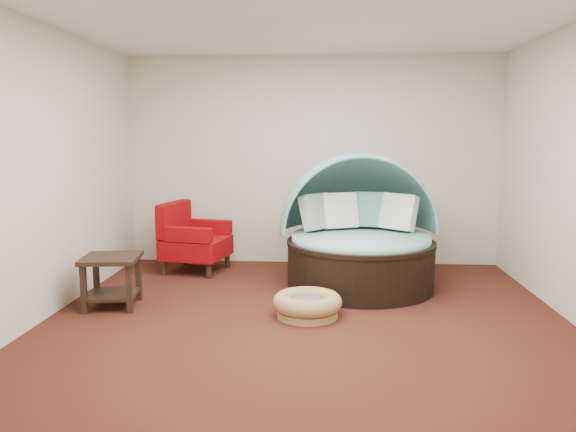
# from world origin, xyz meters

# --- Properties ---
(floor) EXTENTS (5.00, 5.00, 0.00)m
(floor) POSITION_xyz_m (0.00, 0.00, 0.00)
(floor) COLOR #491E14
(floor) RESTS_ON ground
(wall_back) EXTENTS (5.00, 0.00, 5.00)m
(wall_back) POSITION_xyz_m (0.00, 2.50, 1.40)
(wall_back) COLOR beige
(wall_back) RESTS_ON floor
(wall_front) EXTENTS (5.00, 0.00, 5.00)m
(wall_front) POSITION_xyz_m (0.00, -2.50, 1.40)
(wall_front) COLOR beige
(wall_front) RESTS_ON floor
(wall_left) EXTENTS (0.00, 5.00, 5.00)m
(wall_left) POSITION_xyz_m (-2.50, 0.00, 1.40)
(wall_left) COLOR beige
(wall_left) RESTS_ON floor
(ceiling) EXTENTS (5.00, 5.00, 0.00)m
(ceiling) POSITION_xyz_m (0.00, 0.00, 2.80)
(ceiling) COLOR white
(ceiling) RESTS_ON wall_back
(canopy_daybed) EXTENTS (1.94, 1.87, 1.55)m
(canopy_daybed) POSITION_xyz_m (0.57, 1.33, 0.72)
(canopy_daybed) COLOR black
(canopy_daybed) RESTS_ON floor
(pet_basket) EXTENTS (0.84, 0.84, 0.23)m
(pet_basket) POSITION_xyz_m (0.01, 0.14, 0.12)
(pet_basket) COLOR olive
(pet_basket) RESTS_ON floor
(red_armchair) EXTENTS (0.90, 0.90, 0.89)m
(red_armchair) POSITION_xyz_m (-1.54, 1.90, 0.41)
(red_armchair) COLOR black
(red_armchair) RESTS_ON floor
(side_table) EXTENTS (0.62, 0.62, 0.53)m
(side_table) POSITION_xyz_m (-2.00, 0.33, 0.34)
(side_table) COLOR black
(side_table) RESTS_ON floor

